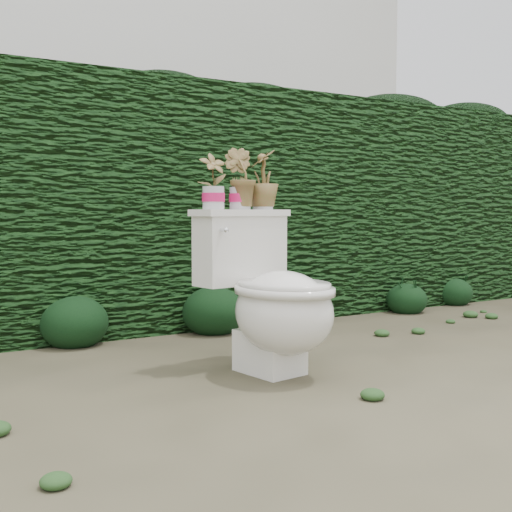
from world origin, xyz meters
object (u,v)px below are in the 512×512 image
potted_plant_left (213,183)px  toilet (272,299)px  potted_plant_center (240,180)px  potted_plant_right (263,181)px

potted_plant_left → toilet: bearing=-47.2°
potted_plant_center → potted_plant_left: bearing=66.5°
potted_plant_left → potted_plant_right: bearing=8.1°
potted_plant_left → potted_plant_right: 0.31m
toilet → potted_plant_right: size_ratio=2.71×
potted_plant_right → potted_plant_left: bearing=-64.7°
potted_plant_center → potted_plant_right: size_ratio=1.03×
toilet → potted_plant_center: size_ratio=2.64×
potted_plant_left → potted_plant_right: (0.31, 0.05, 0.01)m
toilet → potted_plant_center: potted_plant_center is taller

